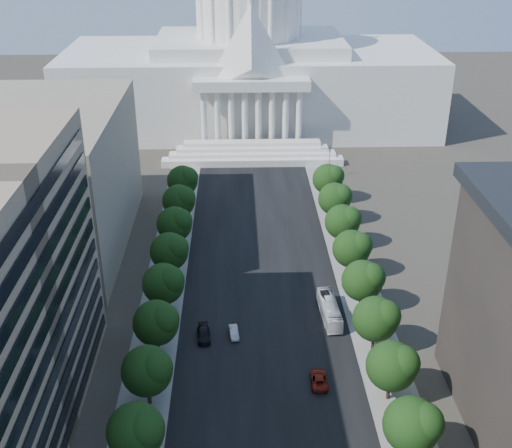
{
  "coord_description": "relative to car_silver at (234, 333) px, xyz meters",
  "views": [
    {
      "loc": [
        -4.31,
        -26.65,
        67.31
      ],
      "look_at": [
        -1.15,
        76.59,
        15.65
      ],
      "focal_mm": 45.0,
      "sensor_mm": 36.0,
      "label": 1
    }
  ],
  "objects": [
    {
      "name": "road_asphalt",
      "position": [
        5.38,
        25.56,
        -0.7
      ],
      "size": [
        30.0,
        260.0,
        0.01
      ],
      "primitive_type": "cube",
      "color": "black",
      "rests_on": "ground"
    },
    {
      "name": "sidewalk_left",
      "position": [
        -13.62,
        25.56,
        -0.7
      ],
      "size": [
        8.0,
        260.0,
        0.02
      ],
      "primitive_type": "cube",
      "color": "gray",
      "rests_on": "ground"
    },
    {
      "name": "sidewalk_right",
      "position": [
        24.38,
        25.56,
        -0.7
      ],
      "size": [
        8.0,
        260.0,
        0.02
      ],
      "primitive_type": "cube",
      "color": "gray",
      "rests_on": "ground"
    },
    {
      "name": "capitol",
      "position": [
        5.38,
        120.45,
        19.31
      ],
      "size": [
        120.0,
        56.0,
        73.0
      ],
      "color": "white",
      "rests_on": "ground"
    },
    {
      "name": "office_block_left_far",
      "position": [
        -42.62,
        35.56,
        14.3
      ],
      "size": [
        38.0,
        52.0,
        30.0
      ],
      "primitive_type": "cube",
      "color": "gray",
      "rests_on": "ground"
    },
    {
      "name": "tree_l_c",
      "position": [
        -12.28,
        -28.64,
        5.76
      ],
      "size": [
        7.79,
        7.6,
        9.97
      ],
      "color": "#33261C",
      "rests_on": "ground"
    },
    {
      "name": "tree_l_d",
      "position": [
        -12.28,
        -16.64,
        5.76
      ],
      "size": [
        7.79,
        7.6,
        9.97
      ],
      "color": "#33261C",
      "rests_on": "ground"
    },
    {
      "name": "tree_l_e",
      "position": [
        -12.28,
        -4.64,
        5.76
      ],
      "size": [
        7.79,
        7.6,
        9.97
      ],
      "color": "#33261C",
      "rests_on": "ground"
    },
    {
      "name": "tree_l_f",
      "position": [
        -12.28,
        7.36,
        5.76
      ],
      "size": [
        7.79,
        7.6,
        9.97
      ],
      "color": "#33261C",
      "rests_on": "ground"
    },
    {
      "name": "tree_l_g",
      "position": [
        -12.28,
        19.36,
        5.76
      ],
      "size": [
        7.79,
        7.6,
        9.97
      ],
      "color": "#33261C",
      "rests_on": "ground"
    },
    {
      "name": "tree_l_h",
      "position": [
        -12.28,
        31.36,
        5.76
      ],
      "size": [
        7.79,
        7.6,
        9.97
      ],
      "color": "#33261C",
      "rests_on": "ground"
    },
    {
      "name": "tree_l_i",
      "position": [
        -12.28,
        43.36,
        5.76
      ],
      "size": [
        7.79,
        7.6,
        9.97
      ],
      "color": "#33261C",
      "rests_on": "ground"
    },
    {
      "name": "tree_l_j",
      "position": [
        -12.28,
        55.36,
        5.76
      ],
      "size": [
        7.79,
        7.6,
        9.97
      ],
      "color": "#33261C",
      "rests_on": "ground"
    },
    {
      "name": "tree_r_c",
      "position": [
        23.72,
        -28.64,
        5.76
      ],
      "size": [
        7.79,
        7.6,
        9.97
      ],
      "color": "#33261C",
      "rests_on": "ground"
    },
    {
      "name": "tree_r_d",
      "position": [
        23.72,
        -16.64,
        5.76
      ],
      "size": [
        7.79,
        7.6,
        9.97
      ],
      "color": "#33261C",
      "rests_on": "ground"
    },
    {
      "name": "tree_r_e",
      "position": [
        23.72,
        -4.64,
        5.76
      ],
      "size": [
        7.79,
        7.6,
        9.97
      ],
      "color": "#33261C",
      "rests_on": "ground"
    },
    {
      "name": "tree_r_f",
      "position": [
        23.72,
        7.36,
        5.76
      ],
      "size": [
        7.79,
        7.6,
        9.97
      ],
      "color": "#33261C",
      "rests_on": "ground"
    },
    {
      "name": "tree_r_g",
      "position": [
        23.72,
        19.36,
        5.76
      ],
      "size": [
        7.79,
        7.6,
        9.97
      ],
      "color": "#33261C",
      "rests_on": "ground"
    },
    {
      "name": "tree_r_h",
      "position": [
        23.72,
        31.36,
        5.76
      ],
      "size": [
        7.79,
        7.6,
        9.97
      ],
      "color": "#33261C",
      "rests_on": "ground"
    },
    {
      "name": "tree_r_i",
      "position": [
        23.72,
        43.36,
        5.76
      ],
      "size": [
        7.79,
        7.6,
        9.97
      ],
      "color": "#33261C",
      "rests_on": "ground"
    },
    {
      "name": "tree_r_j",
      "position": [
        23.72,
        55.36,
        5.76
      ],
      "size": [
        7.79,
        7.6,
        9.97
      ],
      "color": "#33261C",
      "rests_on": "ground"
    },
    {
      "name": "streetlight_b",
      "position": [
        25.28,
        -29.44,
        5.13
      ],
      "size": [
        2.61,
        0.44,
        9.0
      ],
      "color": "gray",
      "rests_on": "ground"
    },
    {
      "name": "streetlight_c",
      "position": [
        25.28,
        -4.44,
        5.13
      ],
      "size": [
        2.61,
        0.44,
        9.0
      ],
      "color": "gray",
      "rests_on": "ground"
    },
    {
      "name": "streetlight_d",
      "position": [
        25.28,
        20.56,
        5.13
      ],
      "size": [
        2.61,
        0.44,
        9.0
      ],
      "color": "gray",
      "rests_on": "ground"
    },
    {
      "name": "streetlight_e",
      "position": [
        25.28,
        45.56,
        5.13
      ],
      "size": [
        2.61,
        0.44,
        9.0
      ],
      "color": "gray",
      "rests_on": "ground"
    },
    {
      "name": "streetlight_f",
      "position": [
        25.28,
        70.56,
        5.13
      ],
      "size": [
        2.61,
        0.44,
        9.0
      ],
      "color": "gray",
      "rests_on": "ground"
    },
    {
      "name": "car_silver",
      "position": [
        0.0,
        0.0,
        0.0
      ],
      "size": [
        1.98,
        4.37,
        1.39
      ],
      "primitive_type": "imported",
      "rotation": [
        0.0,
        0.0,
        0.12
      ],
      "color": "#A9ABB1",
      "rests_on": "ground"
    },
    {
      "name": "car_red",
      "position": [
        13.3,
        -12.75,
        0.07
      ],
      "size": [
        2.7,
        5.61,
        1.54
      ],
      "primitive_type": "imported",
      "rotation": [
        0.0,
        0.0,
        3.12
      ],
      "color": "maroon",
      "rests_on": "ground"
    },
    {
      "name": "car_dark_b",
      "position": [
        -5.21,
        -0.5,
        0.09
      ],
      "size": [
        2.72,
        5.63,
        1.58
      ],
      "primitive_type": "imported",
      "rotation": [
        0.0,
        0.0,
        0.1
      ],
      "color": "black",
      "rests_on": "ground"
    },
    {
      "name": "city_bus",
      "position": [
        17.3,
        5.04,
        0.94
      ],
      "size": [
        3.36,
        11.9,
        3.28
      ],
      "primitive_type": "imported",
      "rotation": [
        0.0,
        0.0,
        0.05
      ],
      "color": "silver",
      "rests_on": "ground"
    }
  ]
}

